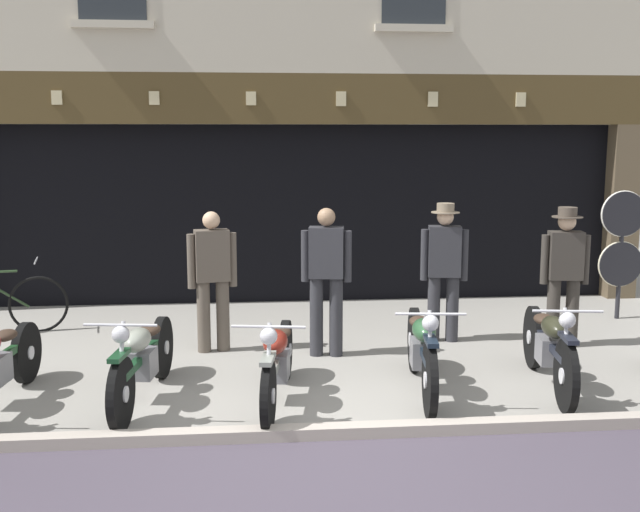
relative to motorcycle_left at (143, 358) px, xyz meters
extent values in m
cube|color=gray|center=(1.68, 3.92, -0.46)|extent=(22.30, 10.00, 0.08)
cube|color=#AA9F93|center=(1.68, -1.00, -0.41)|extent=(22.30, 0.16, 0.18)
cube|color=black|center=(1.68, 6.22, 0.88)|extent=(9.47, 4.00, 2.60)
cube|color=brown|center=(6.61, 4.10, 0.88)|extent=(0.44, 0.36, 2.60)
cube|color=#23282D|center=(1.68, 4.47, 1.01)|extent=(9.06, 0.03, 2.18)
cube|color=#49391E|center=(1.68, 4.04, 2.53)|extent=(10.30, 0.24, 0.70)
cube|color=#C6B789|center=(-1.56, 3.90, 2.53)|extent=(0.14, 0.03, 0.19)
cube|color=#C6B789|center=(-0.26, 3.90, 2.53)|extent=(0.14, 0.03, 0.18)
cube|color=#C6B789|center=(1.06, 3.90, 2.53)|extent=(0.14, 0.03, 0.19)
cube|color=#C6B789|center=(2.31, 3.90, 2.53)|extent=(0.14, 0.03, 0.20)
cube|color=#C6B789|center=(3.63, 3.90, 2.53)|extent=(0.14, 0.03, 0.21)
cube|color=#C6B789|center=(4.91, 3.90, 2.53)|extent=(0.14, 0.03, 0.20)
cube|color=#BEB49F|center=(-0.77, 3.87, 3.49)|extent=(1.10, 0.12, 0.10)
cube|color=#BEB49F|center=(3.33, 3.87, 3.49)|extent=(1.10, 0.12, 0.10)
cylinder|color=black|center=(-1.24, 0.70, -0.11)|extent=(0.15, 0.62, 0.61)
cylinder|color=silver|center=(-1.24, 0.70, -0.11)|extent=(0.12, 0.15, 0.13)
ellipsoid|color=#38281E|center=(-1.29, 0.24, 0.19)|extent=(0.23, 0.32, 0.10)
cylinder|color=black|center=(-0.09, -0.68, -0.11)|extent=(0.15, 0.63, 0.63)
cylinder|color=silver|center=(-0.09, -0.68, -0.11)|extent=(0.12, 0.15, 0.14)
cylinder|color=black|center=(0.10, 0.73, -0.11)|extent=(0.16, 0.64, 0.63)
cylinder|color=silver|center=(0.10, 0.73, -0.11)|extent=(0.13, 0.15, 0.14)
cube|color=#173C22|center=(0.00, 0.02, 0.01)|extent=(0.25, 1.31, 0.07)
cube|color=slate|center=(0.00, 0.02, -0.06)|extent=(0.24, 0.34, 0.26)
ellipsoid|color=gray|center=(-0.02, -0.14, 0.21)|extent=(0.28, 0.49, 0.20)
ellipsoid|color=#38281E|center=(0.04, 0.28, 0.19)|extent=(0.24, 0.32, 0.10)
cube|color=#173C22|center=(-0.09, -0.68, 0.23)|extent=(0.15, 0.37, 0.04)
sphere|color=silver|center=(-0.08, -0.62, 0.39)|extent=(0.15, 0.15, 0.15)
cylinder|color=silver|center=(-0.08, -0.62, 0.47)|extent=(0.62, 0.11, 0.02)
cylinder|color=silver|center=(-0.09, -0.64, 0.18)|extent=(0.07, 0.26, 0.61)
cylinder|color=black|center=(1.14, -0.81, -0.12)|extent=(0.16, 0.61, 0.61)
cylinder|color=silver|center=(1.14, -0.81, -0.12)|extent=(0.12, 0.15, 0.13)
cylinder|color=black|center=(1.35, 0.56, -0.12)|extent=(0.17, 0.61, 0.61)
cylinder|color=silver|center=(1.35, 0.56, -0.12)|extent=(0.13, 0.15, 0.13)
cube|color=gray|center=(1.24, -0.12, 0.00)|extent=(0.27, 1.27, 0.07)
cube|color=slate|center=(1.24, -0.12, -0.07)|extent=(0.25, 0.35, 0.26)
ellipsoid|color=maroon|center=(1.22, -0.29, 0.20)|extent=(0.29, 0.49, 0.20)
ellipsoid|color=#38281E|center=(1.28, 0.12, 0.18)|extent=(0.24, 0.33, 0.10)
cube|color=gray|center=(1.14, -0.81, 0.20)|extent=(0.15, 0.37, 0.04)
sphere|color=silver|center=(1.15, -0.75, 0.38)|extent=(0.15, 0.15, 0.15)
cylinder|color=silver|center=(1.15, -0.75, 0.46)|extent=(0.62, 0.12, 0.02)
cylinder|color=silver|center=(1.14, -0.77, 0.17)|extent=(0.07, 0.23, 0.62)
cylinder|color=black|center=(2.56, -0.62, -0.08)|extent=(0.15, 0.68, 0.67)
cylinder|color=silver|center=(2.56, -0.62, -0.08)|extent=(0.12, 0.16, 0.15)
cylinder|color=black|center=(2.71, 0.71, -0.08)|extent=(0.16, 0.68, 0.67)
cylinder|color=silver|center=(2.71, 0.71, -0.08)|extent=(0.13, 0.16, 0.15)
cube|color=black|center=(2.63, 0.04, 0.04)|extent=(0.21, 1.23, 0.07)
cube|color=slate|center=(2.63, 0.04, -0.03)|extent=(0.23, 0.34, 0.26)
ellipsoid|color=#284E2F|center=(2.62, -0.12, 0.24)|extent=(0.27, 0.48, 0.20)
ellipsoid|color=#38281E|center=(2.66, 0.28, 0.22)|extent=(0.23, 0.32, 0.10)
cube|color=black|center=(2.56, -0.62, 0.27)|extent=(0.14, 0.37, 0.04)
sphere|color=silver|center=(2.56, -0.56, 0.42)|extent=(0.15, 0.15, 0.15)
cylinder|color=silver|center=(2.56, -0.56, 0.50)|extent=(0.62, 0.09, 0.02)
cylinder|color=silver|center=(2.56, -0.58, 0.21)|extent=(0.06, 0.23, 0.62)
cylinder|color=black|center=(3.80, -0.61, -0.09)|extent=(0.17, 0.67, 0.66)
cylinder|color=silver|center=(3.80, -0.61, -0.09)|extent=(0.12, 0.16, 0.15)
cylinder|color=black|center=(4.00, 0.70, -0.09)|extent=(0.18, 0.67, 0.66)
cylinder|color=silver|center=(4.00, 0.70, -0.09)|extent=(0.13, 0.16, 0.15)
cube|color=black|center=(3.90, 0.04, 0.03)|extent=(0.25, 1.22, 0.07)
cube|color=slate|center=(3.90, 0.04, -0.04)|extent=(0.24, 0.35, 0.26)
ellipsoid|color=#2A2A1C|center=(3.87, -0.11, 0.23)|extent=(0.29, 0.49, 0.20)
ellipsoid|color=#38281E|center=(3.93, 0.28, 0.21)|extent=(0.24, 0.33, 0.10)
cube|color=black|center=(3.80, -0.61, 0.26)|extent=(0.15, 0.37, 0.04)
sphere|color=silver|center=(3.81, -0.55, 0.41)|extent=(0.15, 0.15, 0.15)
cylinder|color=silver|center=(3.81, -0.55, 0.49)|extent=(0.62, 0.11, 0.02)
cylinder|color=silver|center=(3.81, -0.57, 0.20)|extent=(0.07, 0.27, 0.61)
cylinder|color=brown|center=(0.69, 1.67, 0.00)|extent=(0.15, 0.15, 0.84)
cylinder|color=brown|center=(0.47, 1.63, 0.00)|extent=(0.15, 0.15, 0.84)
cube|color=brown|center=(0.58, 1.65, 0.69)|extent=(0.41, 0.29, 0.58)
cube|color=white|center=(0.56, 1.77, 0.76)|extent=(0.14, 0.05, 0.33)
cube|color=maroon|center=(0.56, 1.78, 0.75)|extent=(0.05, 0.02, 0.30)
cylinder|color=brown|center=(0.81, 1.70, 0.63)|extent=(0.09, 0.09, 0.62)
cylinder|color=brown|center=(0.35, 1.61, 0.63)|extent=(0.09, 0.09, 0.62)
sphere|color=tan|center=(0.58, 1.65, 1.09)|extent=(0.20, 0.20, 0.20)
cylinder|color=#2D2D33|center=(1.95, 1.34, 0.04)|extent=(0.15, 0.15, 0.91)
cylinder|color=#2D2D33|center=(1.74, 1.37, 0.04)|extent=(0.15, 0.15, 0.91)
cube|color=#2D2D33|center=(1.85, 1.35, 0.75)|extent=(0.41, 0.28, 0.56)
cube|color=silver|center=(1.86, 1.47, 0.82)|extent=(0.14, 0.04, 0.32)
cube|color=black|center=(1.87, 1.48, 0.81)|extent=(0.05, 0.02, 0.29)
cylinder|color=#2D2D33|center=(2.08, 1.32, 0.71)|extent=(0.09, 0.09, 0.57)
cylinder|color=#2D2D33|center=(1.61, 1.39, 0.71)|extent=(0.09, 0.09, 0.57)
sphere|color=#9E7A5B|center=(1.85, 1.35, 1.15)|extent=(0.20, 0.20, 0.20)
cylinder|color=#2D2D33|center=(3.41, 1.82, -0.01)|extent=(0.15, 0.15, 0.81)
cylinder|color=#2D2D33|center=(3.20, 1.85, -0.01)|extent=(0.15, 0.15, 0.81)
cube|color=#2D2D33|center=(3.30, 1.83, 0.67)|extent=(0.41, 0.28, 0.60)
cube|color=silver|center=(3.32, 1.95, 0.74)|extent=(0.14, 0.04, 0.34)
cube|color=brown|center=(3.33, 1.96, 0.73)|extent=(0.05, 0.02, 0.31)
cylinder|color=#2D2D33|center=(3.54, 1.79, 0.63)|extent=(0.09, 0.09, 0.61)
cylinder|color=#2D2D33|center=(3.07, 1.87, 0.63)|extent=(0.09, 0.09, 0.61)
sphere|color=beige|center=(3.30, 1.83, 1.08)|extent=(0.20, 0.20, 0.20)
cylinder|color=#7F705B|center=(3.30, 1.83, 1.13)|extent=(0.33, 0.33, 0.01)
cylinder|color=#7F705B|center=(3.30, 1.83, 1.19)|extent=(0.21, 0.21, 0.11)
cylinder|color=#38332D|center=(4.75, 1.46, -0.01)|extent=(0.15, 0.15, 0.82)
cylinder|color=#38332D|center=(4.53, 1.49, -0.01)|extent=(0.15, 0.15, 0.82)
cube|color=#38332D|center=(4.64, 1.48, 0.66)|extent=(0.40, 0.27, 0.56)
cube|color=silver|center=(4.65, 1.59, 0.73)|extent=(0.14, 0.04, 0.31)
cube|color=#47234C|center=(4.65, 1.60, 0.71)|extent=(0.05, 0.02, 0.29)
cylinder|color=#38332D|center=(4.87, 1.45, 0.61)|extent=(0.09, 0.09, 0.57)
cylinder|color=#38332D|center=(4.40, 1.51, 0.61)|extent=(0.09, 0.09, 0.57)
sphere|color=beige|center=(4.64, 1.48, 1.05)|extent=(0.20, 0.20, 0.20)
cylinder|color=#4C4238|center=(4.64, 1.48, 1.11)|extent=(0.35, 0.35, 0.01)
cylinder|color=#4C4238|center=(4.64, 1.48, 1.16)|extent=(0.21, 0.21, 0.11)
cylinder|color=#232328|center=(5.94, 2.72, 0.43)|extent=(0.06, 0.06, 1.71)
cylinder|color=black|center=(5.94, 2.70, 1.00)|extent=(0.59, 0.03, 0.59)
torus|color=silver|center=(5.94, 2.72, 1.00)|extent=(0.62, 0.04, 0.62)
cylinder|color=black|center=(5.94, 2.70, 0.33)|extent=(0.59, 0.03, 0.59)
torus|color=beige|center=(5.94, 2.72, 0.33)|extent=(0.62, 0.04, 0.62)
cube|color=silver|center=(-0.88, 4.32, 1.27)|extent=(0.71, 0.02, 1.06)
cube|color=#1E3323|center=(-0.88, 4.31, 1.70)|extent=(0.71, 0.01, 0.20)
torus|color=black|center=(-1.65, 2.76, -0.08)|extent=(0.72, 0.17, 0.73)
cylinder|color=#23381E|center=(-2.05, 2.69, 0.10)|extent=(0.59, 0.14, 0.43)
cylinder|color=silver|center=(-1.65, 2.76, 0.48)|extent=(0.11, 0.50, 0.02)
camera|label=1|loc=(0.98, -6.98, 2.05)|focal=43.17mm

